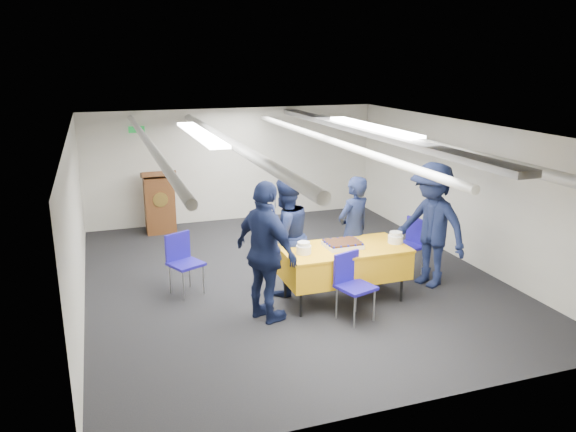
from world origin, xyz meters
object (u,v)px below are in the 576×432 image
Objects in this scene: podium at (159,201)px; chair_left at (182,257)px; sheet_cake at (343,244)px; chair_near at (352,279)px; serving_table at (344,262)px; chair_right at (411,240)px; sailor_a at (353,231)px; sailor_c at (266,252)px; sailor_d at (431,225)px; sailor_b at (285,236)px.

podium reaches higher than chair_left.
sheet_cake is 0.65m from chair_near.
serving_table is 1.55m from chair_right.
chair_right is at bearing 162.42° from sailor_a.
sailor_c reaches higher than chair_near.
serving_table is 1.48m from sailor_d.
chair_left is at bearing -90.63° from podium.
serving_table is 0.94× the size of sailor_c.
sailor_b reaches higher than sheet_cake.
podium reaches higher than chair_near.
chair_near is 0.47× the size of sailor_c.
sailor_b is 0.92× the size of sailor_d.
chair_right reaches higher than sheet_cake.
sailor_b reaches higher than serving_table.
chair_left is at bearing 141.40° from chair_near.
chair_right is 1.00× the size of chair_left.
serving_table is 0.94× the size of sailor_d.
sailor_b is 0.91m from sailor_c.
sailor_c reaches higher than serving_table.
chair_left is (-3.50, 0.39, 0.00)m from chair_right.
chair_right is at bearing 22.87° from serving_table.
sailor_a is at bearing 164.66° from sailor_b.
podium is 0.68× the size of sailor_c.
chair_near is 1.00× the size of chair_right.
chair_left reaches higher than sheet_cake.
serving_table is at bearing 75.90° from chair_near.
sailor_c reaches higher than podium.
sailor_c reaches higher than chair_left.
chair_left is at bearing -35.99° from sailor_b.
sailor_c is at bearing 163.93° from chair_near.
sailor_d reaches higher than serving_table.
serving_table is at bearing 31.84° from sailor_a.
chair_left is (-2.07, 0.99, -0.03)m from serving_table.
sailor_a reaches higher than serving_table.
sailor_b is at bearing -20.49° from sailor_a.
serving_table is 1.02× the size of sailor_b.
podium is 0.77× the size of sailor_a.
chair_right is at bearing 22.03° from sheet_cake.
sailor_d reaches higher than sailor_b.
podium is 5.27m from sailor_d.
sailor_b is at bearing -177.32° from chair_right.
sailor_a is at bearing 63.88° from chair_near.
sailor_a is at bearing -55.50° from podium.
chair_right is at bearing 166.09° from sailor_b.
sailor_c reaches higher than sailor_a.
sailor_a is (2.42, -3.52, 0.20)m from podium.
podium is 3.06m from chair_left.
sailor_b is (-0.54, 1.05, 0.32)m from chair_near.
sailor_d is at bearing -106.29° from sailor_c.
chair_left is at bearing -124.00° from sailor_d.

